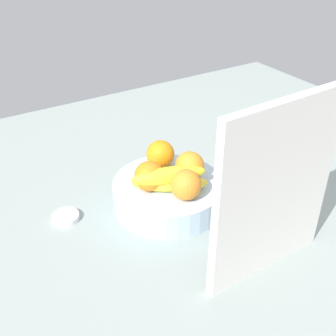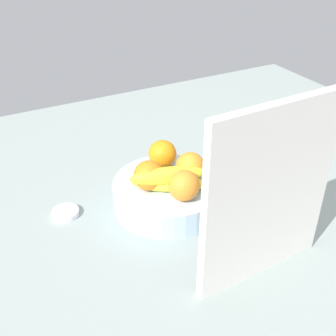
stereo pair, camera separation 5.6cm
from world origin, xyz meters
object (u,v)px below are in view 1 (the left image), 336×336
Objects in this scene: orange_front_left at (160,154)px; jar_lid at (66,217)px; banana_bunch at (169,179)px; orange_center at (186,185)px; thermos_tumbler at (279,152)px; orange_front_right at (149,176)px; cutting_board at (275,192)px; orange_back_left at (190,166)px; fruit_bowl at (168,194)px.

orange_front_left is 1.11× the size of jar_lid.
jar_lid is (21.49, -10.63, -8.86)cm from banana_bunch.
orange_center is at bearing 147.48° from jar_lid.
orange_center is 30.96cm from thermos_tumbler.
orange_front_left is at bearing -135.22° from orange_front_right.
orange_front_left and orange_center have the same top height.
cutting_board is at bearing 129.44° from jar_lid.
thermos_tumbler is (-28.66, 11.60, -2.27)cm from orange_front_left.
banana_bunch is 25.55cm from jar_lid.
thermos_tumbler is (-32.40, 1.48, -1.91)cm from banana_bunch.
orange_back_left is 0.46× the size of thermos_tumbler.
orange_front_right is at bearing -70.79° from cutting_board.
orange_front_left is at bearing -70.17° from orange_back_left.
orange_center is 1.11× the size of jar_lid.
cutting_board is (-10.63, 27.27, 8.14)cm from orange_front_right.
banana_bunch reaches higher than fruit_bowl.
cutting_board reaches higher than jar_lid.
banana_bunch is (-3.42, 3.01, -0.36)cm from orange_front_right.
cutting_board is (-5.57, 20.14, 8.14)cm from orange_center.
banana_bunch is 26.69cm from cutting_board.
orange_back_left is at bearing 173.48° from orange_front_right.
orange_front_left is 26.86cm from jar_lid.
fruit_bowl is at bearing 161.69° from jar_lid.
jar_lid is at bearing -32.52° from orange_center.
orange_center is (-5.06, 7.13, 0.00)cm from orange_front_right.
thermos_tumbler is (-30.76, -2.64, -2.27)cm from orange_center.
fruit_bowl is 9.76cm from orange_center.
cutting_board is at bearing 101.80° from fruit_bowl.
fruit_bowl reaches higher than jar_lid.
orange_front_right reaches higher than fruit_bowl.
fruit_bowl is at bearing -179.94° from orange_front_right.
orange_front_right is 10.21cm from orange_back_left.
cutting_board is at bearing 105.45° from orange_center.
orange_front_right is 0.40× the size of banana_bunch.
banana_bunch is at bearing 69.73° from orange_front_left.
thermos_tumbler reaches higher than jar_lid.
orange_center is (2.10, 14.24, 0.00)cm from orange_front_left.
orange_front_right is 1.11× the size of jar_lid.
cutting_board is (-7.20, 24.25, 8.50)cm from banana_bunch.
thermos_tumbler is 2.44× the size of jar_lid.
orange_front_right reaches higher than banana_bunch.
banana_bunch is at bearing 153.68° from jar_lid.
orange_back_left is at bearing -91.02° from cutting_board.
cutting_board is at bearing 111.30° from orange_front_right.
cutting_board is at bearing 91.06° from orange_back_left.
orange_front_left is 1.00× the size of orange_center.
orange_front_right is (7.16, 7.11, 0.00)cm from orange_front_left.
fruit_bowl is at bearing 72.57° from orange_front_left.
orange_front_left is 14.39cm from orange_center.
cutting_board reaches higher than thermos_tumbler.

